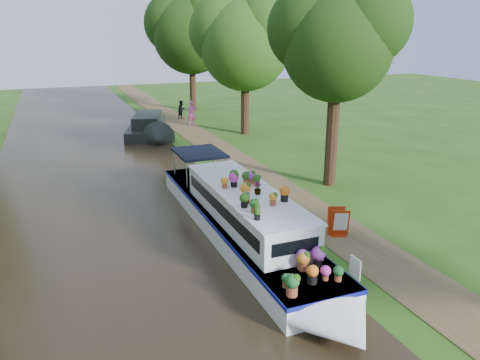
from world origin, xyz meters
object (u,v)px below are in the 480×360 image
object	(u,v)px
sandwich_board	(338,223)
second_boat	(148,127)
plant_boat	(246,219)
pedestrian_pink	(192,113)
pedestrian_dark	(182,110)

from	to	relation	value
sandwich_board	second_boat	bearing A→B (deg)	119.39
sandwich_board	plant_boat	bearing A→B (deg)	-171.51
second_boat	pedestrian_pink	bearing A→B (deg)	46.03
second_boat	pedestrian_pink	xyz separation A→B (m)	(3.79, 2.10, 0.37)
second_boat	pedestrian_pink	size ratio (longest dim) A/B	4.30
sandwich_board	pedestrian_dark	xyz separation A→B (m)	(0.94, 24.26, 0.30)
pedestrian_pink	pedestrian_dark	distance (m)	2.99
second_boat	pedestrian_dark	distance (m)	6.36
second_boat	pedestrian_dark	bearing A→B (deg)	70.27
plant_boat	second_boat	size ratio (longest dim) A/B	1.70
plant_boat	pedestrian_dark	size ratio (longest dim) A/B	9.03
plant_boat	sandwich_board	distance (m)	3.31
second_boat	pedestrian_pink	distance (m)	4.35
sandwich_board	pedestrian_dark	distance (m)	24.28
pedestrian_dark	sandwich_board	bearing A→B (deg)	-125.93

